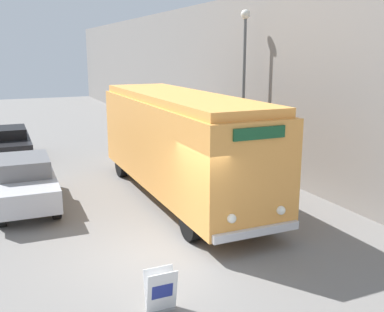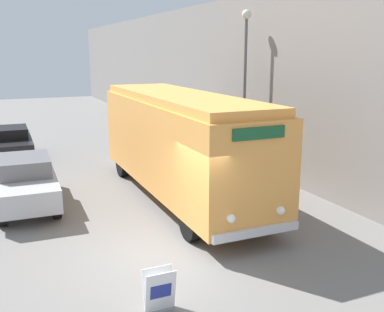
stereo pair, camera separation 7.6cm
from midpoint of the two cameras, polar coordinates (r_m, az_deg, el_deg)
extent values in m
plane|color=slate|center=(10.86, -2.96, -12.74)|extent=(80.00, 80.00, 0.00)
cube|color=gray|center=(21.55, 3.47, 9.81)|extent=(0.30, 60.00, 6.98)
cylinder|color=black|center=(11.60, -0.02, -8.44)|extent=(0.28, 0.94, 0.94)
cylinder|color=black|center=(12.55, 8.99, -6.90)|extent=(0.28, 0.94, 0.94)
cylinder|color=black|center=(17.59, -8.72, -1.05)|extent=(0.28, 0.94, 0.94)
cylinder|color=black|center=(18.23, -2.25, -0.40)|extent=(0.28, 0.94, 0.94)
cube|color=#EF9E47|center=(14.54, -1.42, 1.63)|extent=(2.45, 9.43, 2.73)
cube|color=#FEA74B|center=(14.32, -1.45, 7.45)|extent=(2.25, 9.05, 0.24)
cube|color=silver|center=(10.82, 8.40, -9.53)|extent=(2.33, 0.12, 0.20)
sphere|color=white|center=(10.36, 5.20, -7.93)|extent=(0.22, 0.22, 0.22)
sphere|color=white|center=(11.04, 11.38, -6.79)|extent=(0.22, 0.22, 0.22)
cube|color=#19512D|center=(10.19, 8.72, 2.87)|extent=(1.35, 0.06, 0.28)
cube|color=gray|center=(8.94, -3.87, -18.87)|extent=(0.53, 0.18, 0.01)
cube|color=white|center=(8.68, -3.75, -16.84)|extent=(0.59, 0.17, 0.82)
cube|color=white|center=(8.79, -4.08, -16.41)|extent=(0.59, 0.17, 0.82)
cube|color=navy|center=(8.65, -3.71, -16.78)|extent=(0.41, 0.06, 0.29)
cylinder|color=#595E60|center=(17.92, 6.79, 7.48)|extent=(0.12, 0.12, 5.99)
sphere|color=silver|center=(17.89, 7.07, 17.42)|extent=(0.36, 0.36, 0.36)
cylinder|color=black|center=(13.61, -22.87, -6.73)|extent=(0.22, 0.71, 0.71)
cylinder|color=black|center=(13.63, -16.69, -6.19)|extent=(0.22, 0.71, 0.71)
cylinder|color=black|center=(16.44, -22.79, -3.37)|extent=(0.22, 0.71, 0.71)
cylinder|color=black|center=(16.46, -17.70, -2.93)|extent=(0.22, 0.71, 0.71)
cube|color=#B7B7BC|center=(14.92, -20.13, -3.42)|extent=(1.86, 4.42, 0.67)
cube|color=slate|center=(14.87, -20.33, -1.10)|extent=(1.53, 2.01, 0.53)
cylinder|color=black|center=(20.42, -19.65, -0.12)|extent=(0.22, 0.64, 0.64)
cylinder|color=black|center=(23.04, -20.07, 1.30)|extent=(0.22, 0.64, 0.64)
cube|color=black|center=(21.65, -22.10, 1.28)|extent=(1.96, 4.11, 0.65)
cube|color=black|center=(21.65, -22.23, 2.78)|extent=(1.64, 1.86, 0.46)
camera|label=1|loc=(0.04, -89.82, 0.04)|focal=42.00mm
camera|label=2|loc=(0.04, 90.18, -0.04)|focal=42.00mm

